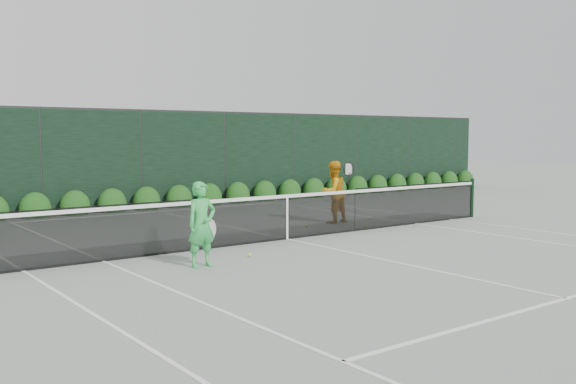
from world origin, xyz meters
TOP-DOWN VIEW (x-y plane):
  - ground at (0.00, 0.00)m, footprint 80.00×80.00m
  - tennis_net at (-0.02, 0.00)m, footprint 12.90×0.10m
  - player_woman at (-2.92, -1.45)m, footprint 0.63×0.37m
  - player_man at (2.53, 1.39)m, footprint 0.91×0.66m
  - court_lines at (0.00, 0.00)m, footprint 11.03×23.83m
  - windscreen_fence at (0.00, -2.71)m, footprint 32.00×21.07m
  - hedge_row at (-0.00, 7.15)m, footprint 31.66×0.65m
  - tennis_balls at (1.25, 0.25)m, footprint 4.55×2.41m

SIDE VIEW (x-z plane):
  - ground at x=0.00m, z-range 0.00..0.00m
  - court_lines at x=0.00m, z-range 0.00..0.01m
  - tennis_balls at x=1.25m, z-range 0.00..0.07m
  - hedge_row at x=0.00m, z-range -0.23..0.70m
  - tennis_net at x=-0.02m, z-range 0.00..1.07m
  - player_woman at x=-2.92m, z-range 0.00..1.47m
  - player_man at x=2.53m, z-range 0.00..1.60m
  - windscreen_fence at x=0.00m, z-range -0.02..3.04m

